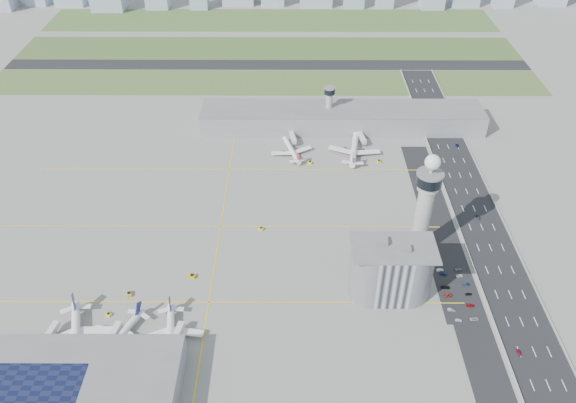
{
  "coord_description": "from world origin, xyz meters",
  "views": [
    {
      "loc": [
        1.2,
        -225.01,
        214.06
      ],
      "look_at": [
        0.0,
        35.0,
        15.0
      ],
      "focal_mm": 35.0,
      "sensor_mm": 36.0,
      "label": 1
    }
  ],
  "objects_px": {
    "airplane_far_b": "(354,146)",
    "tug_5": "(379,161)",
    "jet_bridge_near_2": "(172,348)",
    "secondary_tower": "(329,104)",
    "control_tower": "(425,203)",
    "jet_bridge_near_1": "(108,348)",
    "car_lot_7": "(470,305)",
    "airplane_near_b": "(119,334)",
    "car_hw_0": "(519,352)",
    "car_lot_0": "(459,320)",
    "tug_3": "(261,229)",
    "car_lot_11": "(458,269)",
    "jet_bridge_near_0": "(43,348)",
    "airplane_near_a": "(75,334)",
    "car_hw_2": "(457,146)",
    "car_lot_9": "(466,284)",
    "car_lot_6": "(474,319)",
    "car_lot_1": "(452,310)",
    "car_lot_4": "(443,274)",
    "airplane_near_c": "(170,332)",
    "car_lot_2": "(448,295)",
    "jet_bridge_far_0": "(291,134)",
    "car_lot_10": "(460,276)",
    "jet_bridge_far_1": "(359,135)",
    "tug_4": "(310,162)",
    "tug_2": "(192,276)",
    "car_hw_4": "(422,106)",
    "tug_0": "(129,294)",
    "car_hw_1": "(478,217)",
    "admin_building": "(391,270)",
    "car_lot_3": "(446,287)",
    "car_lot_5": "(440,270)",
    "airplane_far_a": "(291,147)",
    "tug_1": "(109,314)",
    "car_lot_8": "(469,294)"
  },
  "relations": [
    {
      "from": "jet_bridge_far_0",
      "to": "car_lot_10",
      "type": "distance_m",
      "value": 168.9
    },
    {
      "from": "car_lot_7",
      "to": "tug_4",
      "type": "bearing_deg",
      "value": 32.9
    },
    {
      "from": "car_lot_1",
      "to": "car_lot_9",
      "type": "relative_size",
      "value": 1.09
    },
    {
      "from": "control_tower",
      "to": "tug_5",
      "type": "bearing_deg",
      "value": 95.92
    },
    {
      "from": "tug_1",
      "to": "car_lot_9",
      "type": "height_order",
      "value": "tug_1"
    },
    {
      "from": "airplane_far_b",
      "to": "tug_5",
      "type": "height_order",
      "value": "airplane_far_b"
    },
    {
      "from": "admin_building",
      "to": "car_lot_4",
      "type": "xyz_separation_m",
      "value": [
        31.51,
        12.28,
        -14.69
      ]
    },
    {
      "from": "tug_0",
      "to": "car_lot_10",
      "type": "height_order",
      "value": "tug_0"
    },
    {
      "from": "control_tower",
      "to": "jet_bridge_near_0",
      "type": "distance_m",
      "value": 200.06
    },
    {
      "from": "tug_4",
      "to": "car_lot_3",
      "type": "relative_size",
      "value": 0.69
    },
    {
      "from": "airplane_near_a",
      "to": "tug_2",
      "type": "distance_m",
      "value": 64.94
    },
    {
      "from": "jet_bridge_near_1",
      "to": "tug_0",
      "type": "height_order",
      "value": "jet_bridge_near_1"
    },
    {
      "from": "airplane_near_c",
      "to": "car_lot_11",
      "type": "distance_m",
      "value": 155.09
    },
    {
      "from": "jet_bridge_near_1",
      "to": "car_hw_4",
      "type": "bearing_deg",
      "value": -28.16
    },
    {
      "from": "admin_building",
      "to": "car_lot_3",
      "type": "height_order",
      "value": "admin_building"
    },
    {
      "from": "airplane_near_a",
      "to": "admin_building",
      "type": "bearing_deg",
      "value": 85.34
    },
    {
      "from": "car_lot_0",
      "to": "tug_3",
      "type": "bearing_deg",
      "value": 64.07
    },
    {
      "from": "car_lot_5",
      "to": "car_lot_10",
      "type": "relative_size",
      "value": 0.96
    },
    {
      "from": "airplane_far_a",
      "to": "car_lot_8",
      "type": "distance_m",
      "value": 163.2
    },
    {
      "from": "admin_building",
      "to": "airplane_far_b",
      "type": "bearing_deg",
      "value": 92.43
    },
    {
      "from": "jet_bridge_near_1",
      "to": "car_lot_11",
      "type": "distance_m",
      "value": 183.71
    },
    {
      "from": "airplane_near_a",
      "to": "car_hw_2",
      "type": "height_order",
      "value": "airplane_near_a"
    },
    {
      "from": "car_lot_2",
      "to": "car_lot_7",
      "type": "distance_m",
      "value": 11.95
    },
    {
      "from": "airplane_near_a",
      "to": "jet_bridge_near_0",
      "type": "distance_m",
      "value": 15.23
    },
    {
      "from": "tug_0",
      "to": "car_lot_10",
      "type": "relative_size",
      "value": 0.89
    },
    {
      "from": "jet_bridge_far_1",
      "to": "car_hw_1",
      "type": "bearing_deg",
      "value": 24.01
    },
    {
      "from": "tug_3",
      "to": "car_lot_5",
      "type": "xyz_separation_m",
      "value": [
        98.17,
        -33.97,
        -0.25
      ]
    },
    {
      "from": "jet_bridge_near_1",
      "to": "car_lot_7",
      "type": "xyz_separation_m",
      "value": [
        175.38,
        29.15,
        -2.25
      ]
    },
    {
      "from": "jet_bridge_near_0",
      "to": "tug_5",
      "type": "xyz_separation_m",
      "value": [
        175.49,
        160.71,
        -1.94
      ]
    },
    {
      "from": "tug_1",
      "to": "car_lot_4",
      "type": "distance_m",
      "value": 174.63
    },
    {
      "from": "tug_5",
      "to": "car_lot_1",
      "type": "relative_size",
      "value": 0.79
    },
    {
      "from": "airplane_near_c",
      "to": "tug_5",
      "type": "bearing_deg",
      "value": 134.13
    },
    {
      "from": "car_lot_6",
      "to": "car_lot_1",
      "type": "bearing_deg",
      "value": 51.84
    },
    {
      "from": "control_tower",
      "to": "car_lot_8",
      "type": "distance_m",
      "value": 51.8
    },
    {
      "from": "airplane_near_b",
      "to": "car_hw_0",
      "type": "distance_m",
      "value": 186.68
    },
    {
      "from": "tug_3",
      "to": "car_hw_0",
      "type": "height_order",
      "value": "tug_3"
    },
    {
      "from": "airplane_far_a",
      "to": "car_lot_6",
      "type": "distance_m",
      "value": 176.66
    },
    {
      "from": "jet_bridge_far_1",
      "to": "tug_4",
      "type": "height_order",
      "value": "jet_bridge_far_1"
    },
    {
      "from": "airplane_near_c",
      "to": "car_lot_9",
      "type": "bearing_deg",
      "value": 95.41
    },
    {
      "from": "car_lot_9",
      "to": "car_hw_2",
      "type": "distance_m",
      "value": 140.74
    },
    {
      "from": "car_lot_1",
      "to": "car_lot_6",
      "type": "xyz_separation_m",
      "value": [
        9.87,
        -6.02,
        -0.01
      ]
    },
    {
      "from": "jet_bridge_near_0",
      "to": "car_lot_4",
      "type": "relative_size",
      "value": 3.88
    },
    {
      "from": "jet_bridge_near_1",
      "to": "car_hw_1",
      "type": "height_order",
      "value": "jet_bridge_near_1"
    },
    {
      "from": "tug_3",
      "to": "car_lot_0",
      "type": "height_order",
      "value": "tug_3"
    },
    {
      "from": "airplane_near_b",
      "to": "tug_1",
      "type": "relative_size",
      "value": 13.0
    },
    {
      "from": "jet_bridge_near_2",
      "to": "secondary_tower",
      "type": "bearing_deg",
      "value": -11.47
    },
    {
      "from": "jet_bridge_near_1",
      "to": "tug_0",
      "type": "relative_size",
      "value": 3.97
    },
    {
      "from": "car_lot_2",
      "to": "car_hw_0",
      "type": "height_order",
      "value": "car_lot_2"
    },
    {
      "from": "control_tower",
      "to": "car_hw_1",
      "type": "xyz_separation_m",
      "value": [
        42.99,
        30.66,
        -34.39
      ]
    },
    {
      "from": "jet_bridge_near_2",
      "to": "car_lot_3",
      "type": "height_order",
      "value": "jet_bridge_near_2"
    }
  ]
}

